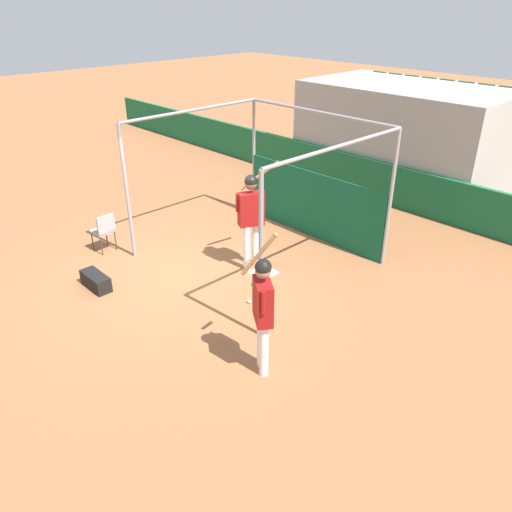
# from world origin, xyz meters

# --- Properties ---
(ground_plane) EXTENTS (60.00, 60.00, 0.00)m
(ground_plane) POSITION_xyz_m (0.00, 0.00, 0.00)
(ground_plane) COLOR #935B38
(outfield_wall) EXTENTS (24.00, 0.12, 1.07)m
(outfield_wall) POSITION_xyz_m (0.00, 5.99, 0.53)
(outfield_wall) COLOR #196038
(outfield_wall) RESTS_ON ground
(bleacher_section) EXTENTS (5.40, 3.20, 2.75)m
(bleacher_section) POSITION_xyz_m (-0.00, 7.65, 1.37)
(bleacher_section) COLOR #9E9E99
(bleacher_section) RESTS_ON ground
(batting_cage) EXTENTS (3.83, 3.49, 2.76)m
(batting_cage) POSITION_xyz_m (0.56, 2.61, 1.19)
(batting_cage) COLOR gray
(batting_cage) RESTS_ON ground
(home_plate) EXTENTS (0.44, 0.44, 0.02)m
(home_plate) POSITION_xyz_m (1.05, 1.17, 0.01)
(home_plate) COLOR white
(home_plate) RESTS_ON ground
(player_batter) EXTENTS (0.61, 0.98, 2.05)m
(player_batter) POSITION_xyz_m (0.70, 1.18, 1.18)
(player_batter) COLOR white
(player_batter) RESTS_ON ground
(player_waiting) EXTENTS (0.78, 0.58, 2.05)m
(player_waiting) POSITION_xyz_m (3.06, -0.83, 1.10)
(player_waiting) COLOR white
(player_waiting) RESTS_ON ground
(folding_chair) EXTENTS (0.43, 0.43, 0.84)m
(folding_chair) POSITION_xyz_m (-1.91, -0.57, 0.52)
(folding_chair) COLOR #99999E
(folding_chair) RESTS_ON ground
(equipment_bag) EXTENTS (0.70, 0.28, 0.28)m
(equipment_bag) POSITION_xyz_m (-0.70, -1.46, 0.14)
(equipment_bag) COLOR black
(equipment_bag) RESTS_ON ground
(baseball) EXTENTS (0.07, 0.07, 0.07)m
(baseball) POSITION_xyz_m (1.65, 0.23, 0.04)
(baseball) COLOR white
(baseball) RESTS_ON ground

